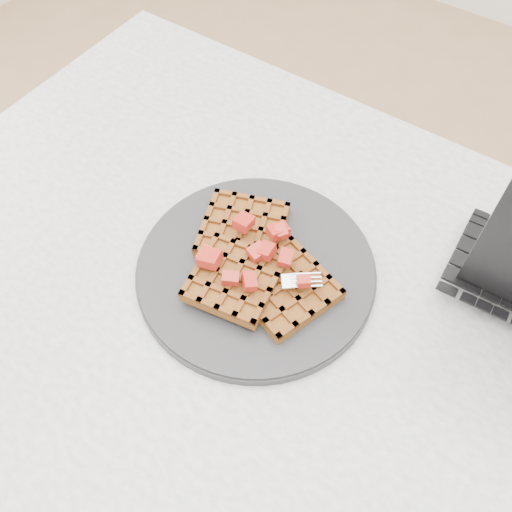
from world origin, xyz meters
name	(u,v)px	position (x,y,z in m)	size (l,w,h in m)	color
ground	(281,476)	(0.00, 0.00, 0.00)	(4.00, 4.00, 0.00)	tan
table	(297,362)	(0.00, 0.00, 0.64)	(1.20, 0.80, 0.75)	silver
plate	(256,270)	(-0.09, 0.03, 0.76)	(0.31, 0.31, 0.02)	#242527
waffles	(254,264)	(-0.09, 0.03, 0.78)	(0.23, 0.20, 0.03)	brown
strawberry_pile	(256,250)	(-0.09, 0.03, 0.80)	(0.15, 0.15, 0.02)	#9A0802
fork	(262,291)	(-0.06, 0.00, 0.77)	(0.02, 0.18, 0.02)	silver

